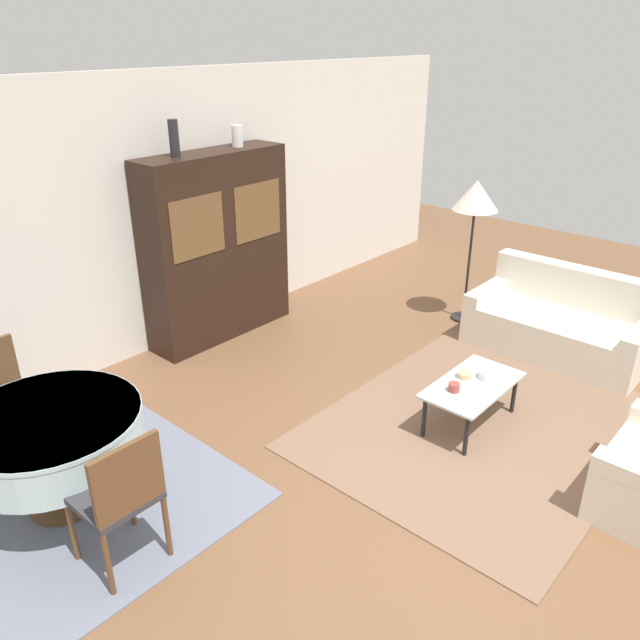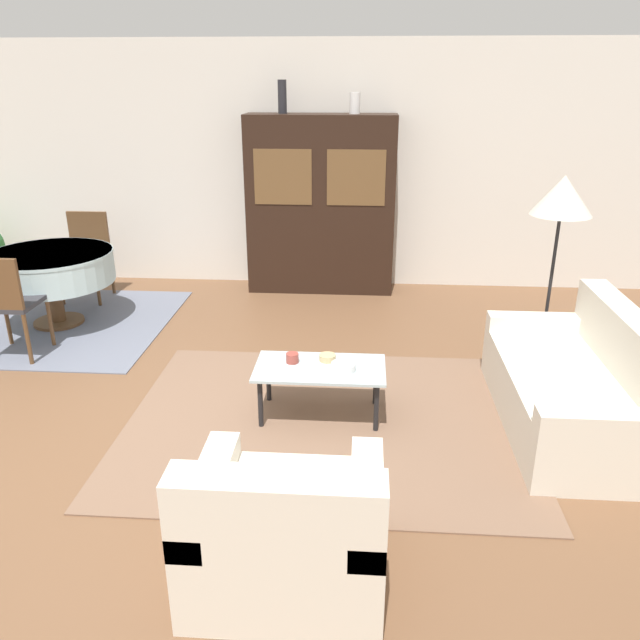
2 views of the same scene
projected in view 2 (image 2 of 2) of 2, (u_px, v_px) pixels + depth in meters
name	position (u px, v px, depth m)	size (l,w,h in m)	color
ground_plane	(168.00, 443.00, 4.22)	(14.00, 14.00, 0.00)	brown
wall_back	(252.00, 167.00, 7.09)	(10.00, 0.06, 2.70)	silver
area_rug	(325.00, 421.00, 4.48)	(2.82, 2.26, 0.01)	brown
dining_rug	(57.00, 324.00, 6.22)	(2.19, 2.10, 0.01)	slate
couch	(579.00, 389.00, 4.33)	(0.90, 1.71, 0.82)	silver
armchair	(286.00, 532.00, 2.97)	(0.92, 0.86, 0.79)	silver
coffee_table	(320.00, 372.00, 4.43)	(0.93, 0.50, 0.38)	black
display_cabinet	(321.00, 205.00, 6.93)	(1.62, 0.44, 1.94)	black
dining_table	(50.00, 268.00, 6.03)	(1.20, 1.20, 0.73)	brown
dining_chair_near	(6.00, 299.00, 5.29)	(0.44, 0.44, 0.93)	brown
dining_chair_far	(86.00, 250.00, 6.80)	(0.44, 0.44, 0.93)	brown
floor_lamp	(562.00, 201.00, 4.96)	(0.49, 0.49, 1.59)	black
cup	(292.00, 358.00, 4.48)	(0.09, 0.09, 0.07)	#9E4238
bowl	(343.00, 367.00, 4.35)	(0.17, 0.17, 0.06)	white
bowl_small	(327.00, 358.00, 4.51)	(0.12, 0.12, 0.05)	tan
vase_tall	(282.00, 97.00, 6.54)	(0.09, 0.09, 0.34)	#232328
vase_short	(355.00, 103.00, 6.51)	(0.11, 0.11, 0.21)	white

